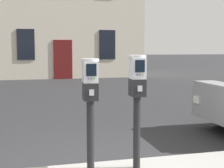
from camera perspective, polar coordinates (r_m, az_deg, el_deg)
parking_meter_near_kerb at (r=4.08m, az=-3.65°, el=-1.81°), size 0.23×0.26×1.39m
parking_meter_twin_adjacent at (r=4.23m, az=4.22°, el=-1.17°), size 0.23×0.26×1.43m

